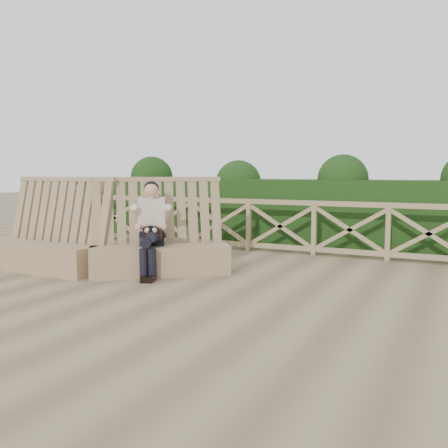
% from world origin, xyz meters
% --- Properties ---
extents(ground, '(60.00, 60.00, 0.00)m').
position_xyz_m(ground, '(0.00, 0.00, 0.00)').
color(ground, brown).
rests_on(ground, ground).
extents(bench, '(4.16, 2.01, 1.61)m').
position_xyz_m(bench, '(-2.00, 0.23, 0.41)').
color(bench, '#8B704F').
rests_on(bench, ground).
extents(woman, '(0.72, 0.97, 1.54)m').
position_xyz_m(woman, '(-1.10, 0.42, 0.81)').
color(woman, black).
rests_on(woman, ground).
extents(guardrail, '(10.10, 0.09, 1.10)m').
position_xyz_m(guardrail, '(0.00, 3.50, 0.55)').
color(guardrail, olive).
rests_on(guardrail, ground).
extents(hedge, '(12.00, 1.20, 1.50)m').
position_xyz_m(hedge, '(0.00, 4.70, 0.75)').
color(hedge, black).
rests_on(hedge, ground).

